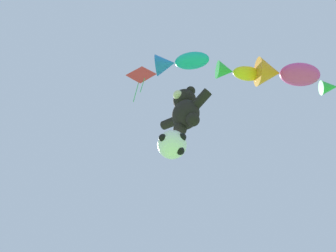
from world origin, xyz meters
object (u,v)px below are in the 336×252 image
teddy_bear_kite (185,110)px  fish_kite_goldfin (236,72)px  fish_kite_magenta (284,73)px  diamond_kite (141,76)px  soccer_ball_kite (172,144)px  fish_kite_teal (179,62)px

teddy_bear_kite → fish_kite_goldfin: bearing=34.1°
fish_kite_magenta → diamond_kite: bearing=-153.5°
fish_kite_magenta → diamond_kite: (-5.37, -2.68, 3.00)m
teddy_bear_kite → diamond_kite: (-2.27, -0.33, 4.98)m
fish_kite_goldfin → diamond_kite: (-4.00, -1.50, 2.75)m
diamond_kite → soccer_ball_kite: bearing=3.7°
fish_kite_goldfin → fish_kite_magenta: (1.37, 1.18, -0.25)m
diamond_kite → teddy_bear_kite: bearing=8.3°
fish_kite_goldfin → teddy_bear_kite: bearing=-145.9°
diamond_kite → fish_kite_magenta: bearing=26.5°
fish_kite_magenta → fish_kite_teal: bearing=-132.5°
fish_kite_teal → fish_kite_goldfin: size_ratio=1.19×
fish_kite_teal → diamond_kite: size_ratio=0.68×
soccer_ball_kite → fish_kite_magenta: 5.75m
fish_kite_goldfin → fish_kite_magenta: bearing=40.6°
soccer_ball_kite → diamond_kite: 6.98m
fish_kite_goldfin → diamond_kite: size_ratio=0.57×
teddy_bear_kite → diamond_kite: size_ratio=0.72×
fish_kite_teal → fish_kite_magenta: fish_kite_teal is taller
fish_kite_teal → diamond_kite: 3.79m
teddy_bear_kite → fish_kite_goldfin: size_ratio=1.25×
soccer_ball_kite → fish_kite_teal: fish_kite_teal is taller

